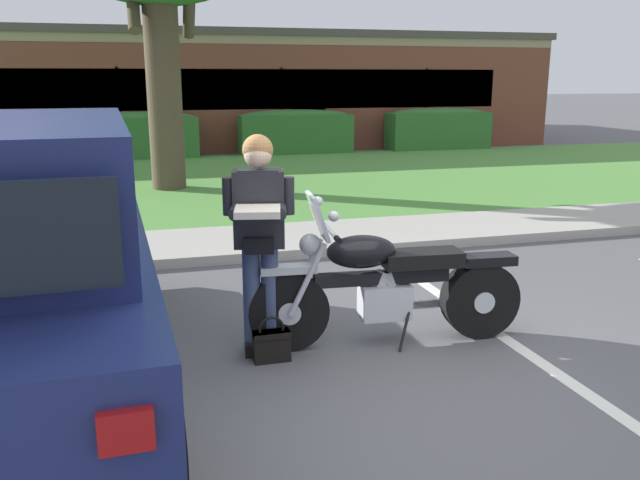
{
  "coord_description": "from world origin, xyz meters",
  "views": [
    {
      "loc": [
        -1.57,
        -3.91,
        2.11
      ],
      "look_at": [
        -0.2,
        1.02,
        0.85
      ],
      "focal_mm": 37.22,
      "sensor_mm": 36.0,
      "label": 1
    }
  ],
  "objects_px": {
    "rider_person": "(259,228)",
    "brick_building": "(121,88)",
    "handbag": "(272,343)",
    "hedge_center_left": "(135,135)",
    "motorcycle": "(397,285)",
    "hedge_center_right": "(296,131)",
    "hedge_right": "(438,128)"
  },
  "relations": [
    {
      "from": "rider_person",
      "to": "brick_building",
      "type": "distance_m",
      "value": 19.86
    },
    {
      "from": "handbag",
      "to": "brick_building",
      "type": "height_order",
      "value": "brick_building"
    },
    {
      "from": "handbag",
      "to": "hedge_center_left",
      "type": "distance_m",
      "value": 13.36
    },
    {
      "from": "motorcycle",
      "to": "hedge_center_left",
      "type": "distance_m",
      "value": 13.36
    },
    {
      "from": "hedge_center_right",
      "to": "motorcycle",
      "type": "bearing_deg",
      "value": -100.04
    },
    {
      "from": "hedge_center_left",
      "to": "hedge_right",
      "type": "bearing_deg",
      "value": 0.0
    },
    {
      "from": "rider_person",
      "to": "hedge_center_left",
      "type": "xyz_separation_m",
      "value": [
        -0.84,
        13.14,
        -0.36
      ]
    },
    {
      "from": "handbag",
      "to": "hedge_right",
      "type": "bearing_deg",
      "value": 60.06
    },
    {
      "from": "rider_person",
      "to": "hedge_center_right",
      "type": "xyz_separation_m",
      "value": [
        3.44,
        13.14,
        -0.36
      ]
    },
    {
      "from": "motorcycle",
      "to": "hedge_right",
      "type": "relative_size",
      "value": 0.74
    },
    {
      "from": "motorcycle",
      "to": "handbag",
      "type": "bearing_deg",
      "value": -174.42
    },
    {
      "from": "hedge_center_left",
      "to": "hedge_center_right",
      "type": "height_order",
      "value": "same"
    },
    {
      "from": "hedge_center_right",
      "to": "brick_building",
      "type": "xyz_separation_m",
      "value": [
        -4.63,
        6.67,
        1.06
      ]
    },
    {
      "from": "hedge_center_left",
      "to": "hedge_center_right",
      "type": "xyz_separation_m",
      "value": [
        4.28,
        0.0,
        0.0
      ]
    },
    {
      "from": "brick_building",
      "to": "hedge_center_left",
      "type": "bearing_deg",
      "value": -86.98
    },
    {
      "from": "handbag",
      "to": "brick_building",
      "type": "xyz_separation_m",
      "value": [
        -1.24,
        19.99,
        1.57
      ]
    },
    {
      "from": "motorcycle",
      "to": "hedge_center_left",
      "type": "height_order",
      "value": "motorcycle"
    },
    {
      "from": "rider_person",
      "to": "brick_building",
      "type": "xyz_separation_m",
      "value": [
        -1.2,
        19.81,
        0.71
      ]
    },
    {
      "from": "handbag",
      "to": "brick_building",
      "type": "distance_m",
      "value": 20.09
    },
    {
      "from": "motorcycle",
      "to": "rider_person",
      "type": "xyz_separation_m",
      "value": [
        -1.09,
        0.08,
        0.52
      ]
    },
    {
      "from": "rider_person",
      "to": "brick_building",
      "type": "relative_size",
      "value": 0.07
    },
    {
      "from": "hedge_right",
      "to": "hedge_center_right",
      "type": "bearing_deg",
      "value": 180.0
    },
    {
      "from": "motorcycle",
      "to": "hedge_center_right",
      "type": "relative_size",
      "value": 0.72
    },
    {
      "from": "hedge_center_right",
      "to": "handbag",
      "type": "bearing_deg",
      "value": -104.29
    },
    {
      "from": "handbag",
      "to": "hedge_center_right",
      "type": "xyz_separation_m",
      "value": [
        3.39,
        13.32,
        0.51
      ]
    },
    {
      "from": "rider_person",
      "to": "hedge_center_left",
      "type": "distance_m",
      "value": 13.17
    },
    {
      "from": "rider_person",
      "to": "hedge_right",
      "type": "xyz_separation_m",
      "value": [
        7.72,
        13.14,
        -0.36
      ]
    },
    {
      "from": "hedge_right",
      "to": "rider_person",
      "type": "bearing_deg",
      "value": -120.42
    },
    {
      "from": "hedge_center_right",
      "to": "hedge_right",
      "type": "relative_size",
      "value": 1.03
    },
    {
      "from": "hedge_center_left",
      "to": "brick_building",
      "type": "distance_m",
      "value": 6.76
    },
    {
      "from": "rider_person",
      "to": "handbag",
      "type": "distance_m",
      "value": 0.88
    },
    {
      "from": "motorcycle",
      "to": "rider_person",
      "type": "relative_size",
      "value": 1.32
    }
  ]
}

